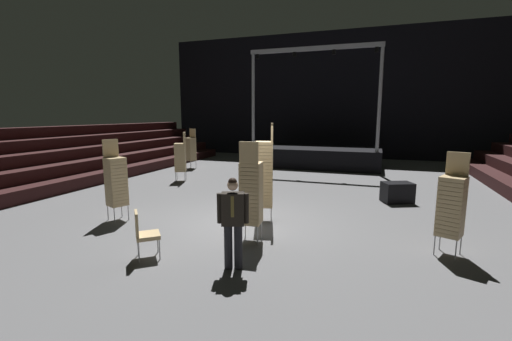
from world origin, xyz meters
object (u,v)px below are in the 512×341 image
(chair_stack_front_right, at_px, (116,180))
(chair_stack_mid_left, at_px, (180,157))
(chair_stack_mid_right, at_px, (451,205))
(chair_stack_front_left, at_px, (264,173))
(man_with_tie, at_px, (233,218))
(equipment_road_case, at_px, (397,192))
(stage_riser, at_px, (316,155))
(loose_chair_near_man, at_px, (144,232))
(chair_stack_rear_left, at_px, (251,192))
(chair_stack_mid_centre, at_px, (190,149))

(chair_stack_front_right, distance_m, chair_stack_mid_left, 5.49)
(chair_stack_mid_left, relative_size, chair_stack_mid_right, 1.00)
(chair_stack_mid_left, bearing_deg, chair_stack_front_left, -153.49)
(chair_stack_mid_right, bearing_deg, man_with_tie, 51.15)
(equipment_road_case, bearing_deg, stage_riser, 118.69)
(chair_stack_mid_left, bearing_deg, man_with_tie, -166.58)
(chair_stack_front_left, bearing_deg, loose_chair_near_man, 137.75)
(chair_stack_front_left, height_order, equipment_road_case, chair_stack_front_left)
(chair_stack_front_left, height_order, chair_stack_mid_right, chair_stack_front_left)
(man_with_tie, relative_size, chair_stack_rear_left, 0.76)
(chair_stack_front_right, height_order, chair_stack_mid_right, chair_stack_front_right)
(chair_stack_front_left, height_order, chair_stack_front_right, chair_stack_front_left)
(man_with_tie, height_order, chair_stack_mid_centre, chair_stack_mid_centre)
(equipment_road_case, bearing_deg, chair_stack_mid_right, -79.82)
(chair_stack_mid_centre, bearing_deg, chair_stack_mid_left, 129.55)
(man_with_tie, height_order, chair_stack_mid_right, chair_stack_mid_right)
(chair_stack_front_right, distance_m, chair_stack_mid_right, 7.84)
(stage_riser, distance_m, loose_chair_near_man, 13.27)
(stage_riser, xyz_separation_m, chair_stack_mid_centre, (-6.03, -2.92, 0.42))
(chair_stack_front_right, bearing_deg, chair_stack_mid_left, -142.26)
(loose_chair_near_man, bearing_deg, chair_stack_mid_centre, 164.88)
(man_with_tie, xyz_separation_m, chair_stack_rear_left, (-0.18, 1.41, 0.16))
(loose_chair_near_man, bearing_deg, chair_stack_front_left, 113.04)
(equipment_road_case, bearing_deg, chair_stack_mid_centre, 157.77)
(chair_stack_front_right, relative_size, chair_stack_mid_centre, 1.04)
(chair_stack_mid_right, height_order, loose_chair_near_man, chair_stack_mid_right)
(chair_stack_mid_right, bearing_deg, chair_stack_mid_centre, -14.45)
(chair_stack_mid_right, xyz_separation_m, chair_stack_rear_left, (-3.97, -0.59, 0.08))
(equipment_road_case, bearing_deg, man_with_tie, -116.31)
(chair_stack_front_right, bearing_deg, chair_stack_rear_left, 109.74)
(chair_stack_mid_right, bearing_deg, equipment_road_case, -56.59)
(chair_stack_mid_left, height_order, chair_stack_mid_centre, same)
(chair_stack_mid_right, relative_size, chair_stack_mid_centre, 1.00)
(chair_stack_front_right, relative_size, chair_stack_rear_left, 0.96)
(chair_stack_mid_right, bearing_deg, loose_chair_near_man, 44.16)
(chair_stack_mid_right, distance_m, equipment_road_case, 4.27)
(chair_stack_mid_left, distance_m, chair_stack_rear_left, 7.64)
(chair_stack_front_right, distance_m, chair_stack_rear_left, 3.88)
(equipment_road_case, distance_m, loose_chair_near_man, 7.96)
(chair_stack_front_right, distance_m, chair_stack_mid_centre, 8.94)
(chair_stack_mid_centre, xyz_separation_m, chair_stack_rear_left, (6.61, -8.76, 0.08))
(chair_stack_front_left, xyz_separation_m, chair_stack_front_right, (-3.70, -1.20, -0.21))
(stage_riser, bearing_deg, chair_stack_front_left, -87.75)
(chair_stack_mid_right, bearing_deg, chair_stack_mid_left, -5.20)
(stage_riser, distance_m, chair_stack_mid_right, 11.99)
(chair_stack_front_right, bearing_deg, loose_chair_near_man, 74.42)
(stage_riser, xyz_separation_m, chair_stack_rear_left, (0.57, -11.68, 0.51))
(chair_stack_front_right, bearing_deg, equipment_road_case, 145.80)
(chair_stack_front_right, bearing_deg, stage_riser, -172.66)
(stage_riser, bearing_deg, man_with_tie, -86.72)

